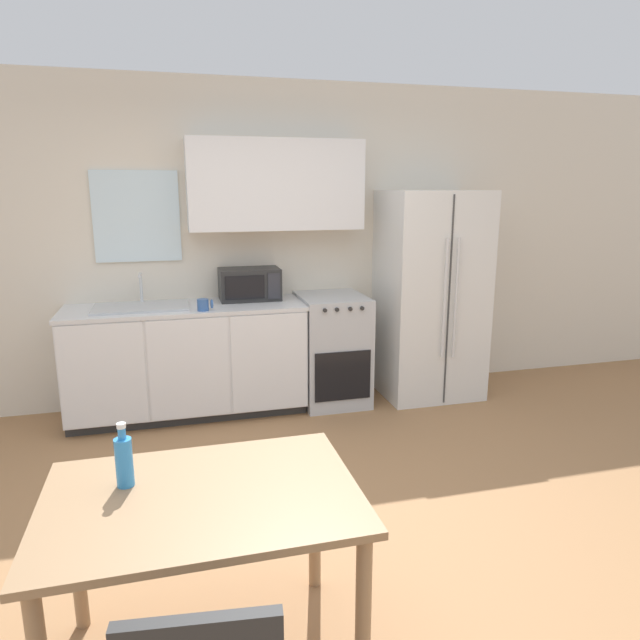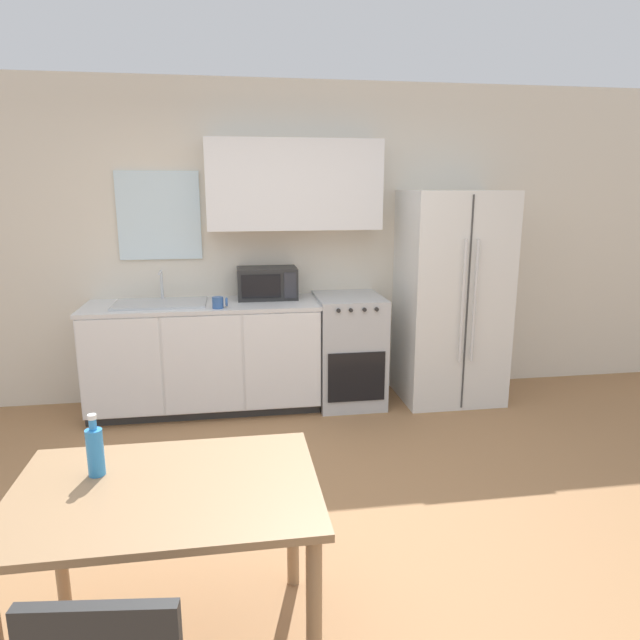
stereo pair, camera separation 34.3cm
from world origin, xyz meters
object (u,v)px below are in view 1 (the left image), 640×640
Objects in this scene: refrigerator at (430,295)px; microwave at (250,284)px; dining_table at (203,519)px; coffee_mug at (204,305)px; oven_range at (332,349)px; drink_bottle at (124,460)px.

microwave is at bearing 174.05° from refrigerator.
microwave is 2.85m from dining_table.
coffee_mug is 2.44m from dining_table.
dining_table is (-2.14, -2.59, -0.27)m from refrigerator.
microwave is at bearing 168.45° from oven_range.
oven_range is 2.94m from drink_bottle.
oven_range is 7.81× the size of coffee_mug.
dining_table is 0.37m from drink_bottle.
drink_bottle is at bearing -121.51° from oven_range.
microwave reaches higher than drink_bottle.
microwave reaches higher than coffee_mug.
dining_table is 4.57× the size of drink_bottle.
coffee_mug is 0.48× the size of drink_bottle.
oven_range is 1.89× the size of microwave.
microwave is at bearing 78.29° from dining_table.
refrigerator reaches higher than dining_table.
refrigerator is 1.59m from microwave.
oven_range is 0.82× the size of dining_table.
coffee_mug is (-1.08, -0.21, 0.49)m from oven_range.
refrigerator is 3.64× the size of microwave.
coffee_mug is (-0.40, -0.35, -0.09)m from microwave.
microwave reaches higher than oven_range.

